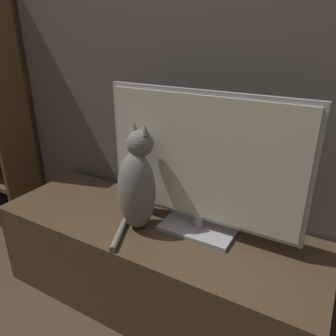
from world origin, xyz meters
The scene contains 4 objects.
wall_back centered at (0.00, 1.22, 1.30)m, with size 4.80×0.05×2.60m.
tv_stand centered at (0.00, 0.91, 0.23)m, with size 1.58×0.54×0.46m.
tv centered at (0.21, 0.98, 0.78)m, with size 0.90×0.20×0.64m.
cat centered at (-0.05, 0.87, 0.67)m, with size 0.21×0.32×0.49m.
Camera 1 is at (0.72, -0.21, 1.32)m, focal length 35.00 mm.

